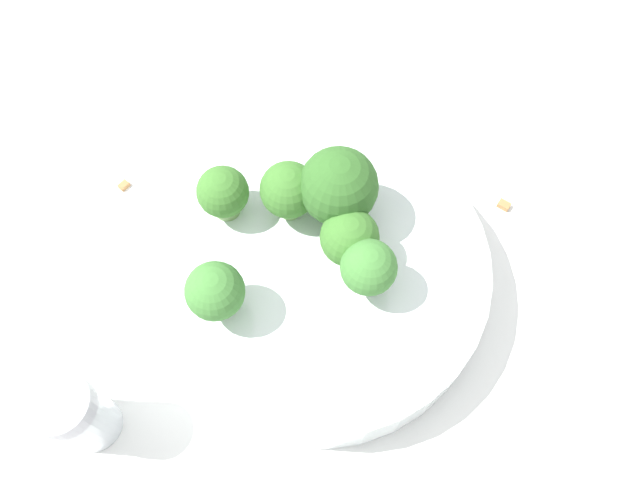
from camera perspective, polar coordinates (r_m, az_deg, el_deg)
ground_plane at (r=0.45m, az=0.00°, el=-4.22°), size 3.00×3.00×0.00m
bowl at (r=0.43m, az=0.00°, el=-3.11°), size 0.23×0.23×0.04m
broccoli_floret_0 at (r=0.40m, az=-2.89°, el=4.50°), size 0.04×0.04×0.05m
broccoli_floret_1 at (r=0.41m, az=-8.84°, el=4.24°), size 0.03×0.03×0.04m
broccoli_floret_2 at (r=0.38m, az=-9.55°, el=-4.70°), size 0.04×0.04×0.05m
broccoli_floret_3 at (r=0.38m, az=4.47°, el=-2.59°), size 0.04×0.04×0.05m
broccoli_floret_4 at (r=0.39m, az=2.55°, el=0.66°), size 0.04×0.04×0.04m
broccoli_floret_5 at (r=0.40m, az=1.71°, el=4.88°), size 0.05×0.05×0.06m
pepper_shaker at (r=0.41m, az=-21.28°, el=-14.62°), size 0.04×0.04×0.07m
almond_crumb_0 at (r=0.51m, az=-17.55°, el=4.89°), size 0.01×0.01×0.01m
almond_crumb_1 at (r=0.49m, az=16.53°, el=3.21°), size 0.01×0.01×0.01m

